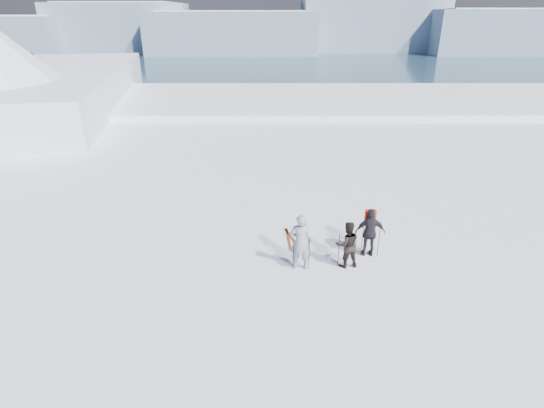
{
  "coord_description": "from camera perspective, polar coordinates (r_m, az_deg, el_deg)",
  "views": [
    {
      "loc": [
        -2.4,
        -9.95,
        7.65
      ],
      "look_at": [
        -2.39,
        3.0,
        1.77
      ],
      "focal_mm": 28.0,
      "sensor_mm": 36.0,
      "label": 1
    }
  ],
  "objects": [
    {
      "name": "near_ridge",
      "position": [
        47.38,
        -31.08,
        7.26
      ],
      "size": [
        31.37,
        35.68,
        25.62
      ],
      "color": "white",
      "rests_on": "ground"
    },
    {
      "name": "skis_loose",
      "position": [
        15.67,
        2.5,
        -4.74
      ],
      "size": [
        0.58,
        1.7,
        0.03
      ],
      "color": "black",
      "rests_on": "ground"
    },
    {
      "name": "far_mountain_range",
      "position": [
        466.07,
        4.21,
        22.54
      ],
      "size": [
        770.0,
        110.0,
        53.0
      ],
      "color": "slate",
      "rests_on": "ground"
    },
    {
      "name": "skier_grey",
      "position": [
        13.59,
        3.85,
        -5.11
      ],
      "size": [
        0.75,
        0.54,
        1.92
      ],
      "primitive_type": "imported",
      "rotation": [
        0.0,
        0.0,
        3.03
      ],
      "color": "gray",
      "rests_on": "ground"
    },
    {
      "name": "skier_pack",
      "position": [
        14.68,
        13.05,
        -3.77
      ],
      "size": [
        1.04,
        0.49,
        1.74
      ],
      "primitive_type": "imported",
      "rotation": [
        0.0,
        0.0,
        3.08
      ],
      "color": "black",
      "rests_on": "ground"
    },
    {
      "name": "ski_poles",
      "position": [
        14.12,
        9.24,
        -5.76
      ],
      "size": [
        2.95,
        0.9,
        1.34
      ],
      "color": "black",
      "rests_on": "ground"
    },
    {
      "name": "skier_dark",
      "position": [
        13.95,
        10.04,
        -5.38
      ],
      "size": [
        0.87,
        0.73,
        1.6
      ],
      "primitive_type": "imported",
      "rotation": [
        0.0,
        0.0,
        3.32
      ],
      "color": "black",
      "rests_on": "ground"
    },
    {
      "name": "backpack",
      "position": [
        14.42,
        13.33,
        0.61
      ],
      "size": [
        0.38,
        0.23,
        0.49
      ],
      "primitive_type": "cube",
      "rotation": [
        0.0,
        0.0,
        3.08
      ],
      "color": "red",
      "rests_on": "skier_pack"
    },
    {
      "name": "lake_basin",
      "position": [
        42.44,
        3.21,
        4.91
      ],
      "size": [
        820.0,
        820.0,
        71.62
      ],
      "color": "white",
      "rests_on": "ground"
    }
  ]
}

